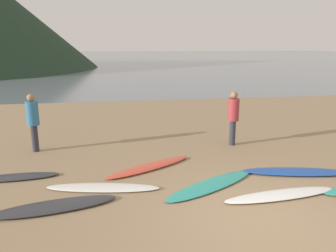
% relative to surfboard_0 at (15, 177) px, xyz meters
% --- Properties ---
extents(ground_plane, '(120.00, 120.00, 0.20)m').
position_rel_surfboard_0_xyz_m(ground_plane, '(4.92, 7.28, -0.14)').
color(ground_plane, '#997C5B').
rests_on(ground_plane, ground).
extents(ocean_water, '(140.00, 100.00, 0.01)m').
position_rel_surfboard_0_xyz_m(ocean_water, '(4.92, 60.29, -0.04)').
color(ocean_water, slate).
rests_on(ocean_water, ground).
extents(surfboard_0, '(2.03, 0.58, 0.08)m').
position_rel_surfboard_0_xyz_m(surfboard_0, '(0.00, 0.00, 0.00)').
color(surfboard_0, '#333338').
rests_on(surfboard_0, ground).
extents(surfboard_1, '(2.47, 1.04, 0.09)m').
position_rel_surfboard_0_xyz_m(surfboard_1, '(1.17, -1.66, 0.01)').
color(surfboard_1, '#333338').
rests_on(surfboard_1, ground).
extents(surfboard_2, '(2.54, 0.91, 0.07)m').
position_rel_surfboard_0_xyz_m(surfboard_2, '(2.07, -0.91, -0.00)').
color(surfboard_2, white).
rests_on(surfboard_2, ground).
extents(surfboard_3, '(2.42, 1.65, 0.09)m').
position_rel_surfboard_0_xyz_m(surfboard_3, '(3.21, 0.17, 0.01)').
color(surfboard_3, '#D84C38').
rests_on(surfboard_3, ground).
extents(surfboard_4, '(2.54, 1.81, 0.07)m').
position_rel_surfboard_0_xyz_m(surfboard_4, '(4.46, -1.14, -0.01)').
color(surfboard_4, teal).
rests_on(surfboard_4, ground).
extents(surfboard_5, '(2.57, 0.73, 0.09)m').
position_rel_surfboard_0_xyz_m(surfboard_5, '(5.74, -1.87, 0.01)').
color(surfboard_5, white).
rests_on(surfboard_5, ground).
extents(surfboard_6, '(2.72, 1.05, 0.10)m').
position_rel_surfboard_0_xyz_m(surfboard_6, '(6.75, -0.75, 0.01)').
color(surfboard_6, '#1E479E').
rests_on(surfboard_6, ground).
extents(person_0, '(0.34, 0.34, 1.69)m').
position_rel_surfboard_0_xyz_m(person_0, '(5.97, 1.77, 0.96)').
color(person_0, '#2D2D38').
rests_on(person_0, ground).
extents(person_1, '(0.35, 0.35, 1.71)m').
position_rel_surfboard_0_xyz_m(person_1, '(0.04, 2.07, 0.97)').
color(person_1, '#2D2D38').
rests_on(person_1, ground).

